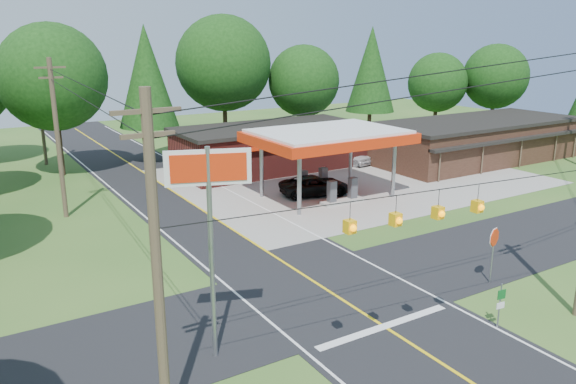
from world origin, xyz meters
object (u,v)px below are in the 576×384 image
suv_car (315,186)px  big_stop_sign (210,202)px  sedan_car (348,155)px  gas_canopy (328,139)px  octagonal_stop_sign (494,242)px

suv_car → big_stop_sign: big_stop_sign is taller
sedan_car → suv_car: bearing=-151.7°
sedan_car → big_stop_sign: size_ratio=0.60×
gas_canopy → sedan_car: 11.84m
gas_canopy → big_stop_sign: size_ratio=1.37×
suv_car → sedan_car: (8.50, 7.19, 0.07)m
octagonal_stop_sign → big_stop_sign: bearing=175.8°
gas_canopy → big_stop_sign: bearing=-136.1°
big_stop_sign → suv_car: bearing=46.3°
sedan_car → big_stop_sign: bearing=-147.7°
suv_car → octagonal_stop_sign: 16.94m
sedan_car → big_stop_sign: 33.36m
gas_canopy → sedan_car: gas_canopy is taller
gas_canopy → octagonal_stop_sign: 16.29m
octagonal_stop_sign → suv_car: bearing=84.9°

